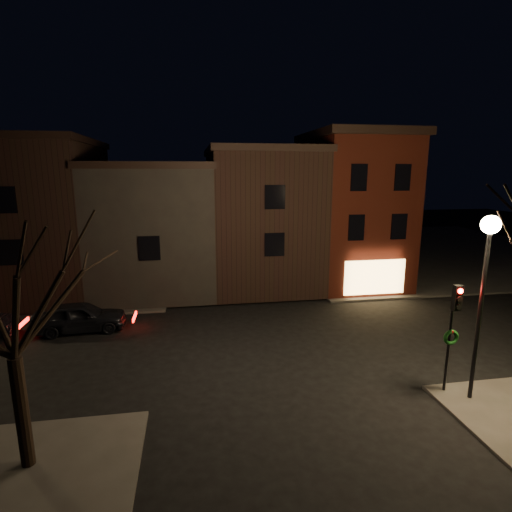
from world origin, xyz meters
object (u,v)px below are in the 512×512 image
(traffic_signal, at_px, (453,322))
(bare_tree_left, at_px, (3,277))
(parked_car_a, at_px, (80,317))
(street_lamp_near, at_px, (487,258))

(traffic_signal, xyz_separation_m, bare_tree_left, (-13.60, -1.49, 2.63))
(bare_tree_left, bearing_deg, parked_car_a, 96.17)
(traffic_signal, xyz_separation_m, parked_car_a, (-14.67, 8.43, -2.05))
(street_lamp_near, bearing_deg, parked_car_a, 149.70)
(traffic_signal, height_order, bare_tree_left, bare_tree_left)
(traffic_signal, relative_size, bare_tree_left, 0.54)
(traffic_signal, bearing_deg, bare_tree_left, -173.74)
(parked_car_a, bearing_deg, traffic_signal, -123.67)
(parked_car_a, bearing_deg, bare_tree_left, -177.61)
(bare_tree_left, relative_size, parked_car_a, 1.69)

